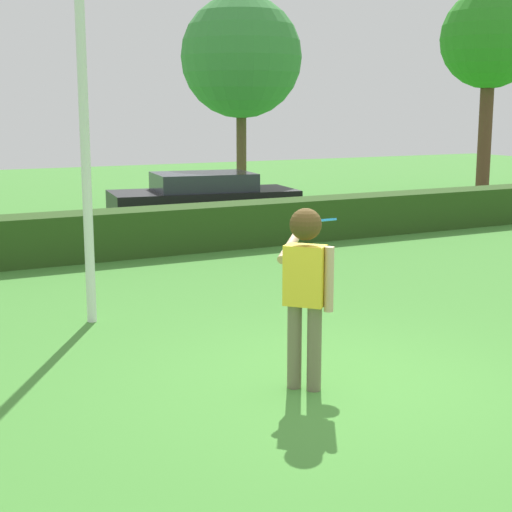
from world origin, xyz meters
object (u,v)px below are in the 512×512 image
person (305,278)px  maple_tree (490,41)px  frisbee (324,220)px  lamppost (82,74)px  parked_car_black (204,197)px  birch_tree (241,57)px

person → maple_tree: size_ratio=0.27×
frisbee → lamppost: (-1.76, 2.70, 1.57)m
frisbee → parked_car_black: 9.90m
parked_car_black → birch_tree: (2.70, 3.42, 3.38)m
frisbee → birch_tree: (5.53, 12.88, 2.53)m
person → lamppost: size_ratio=0.32×
frisbee → birch_tree: bearing=66.8°
frisbee → person: bearing=-133.5°
frisbee → lamppost: 3.58m
lamppost → birch_tree: size_ratio=0.97×
frisbee → parked_car_black: (2.83, 9.45, -0.85)m
maple_tree → birch_tree: maple_tree is taller
person → maple_tree: bearing=41.4°
parked_car_black → birch_tree: bearing=51.7°
person → birch_tree: (6.14, 13.52, 2.97)m
person → lamppost: 4.07m
lamppost → parked_car_black: 8.51m
frisbee → lamppost: size_ratio=0.05×
maple_tree → birch_tree: 8.66m
person → parked_car_black: (3.44, 10.10, -0.41)m
birch_tree → parked_car_black: bearing=-128.3°
person → lamppost: lamppost is taller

